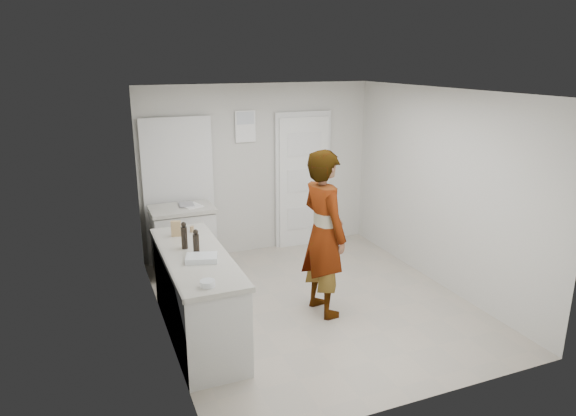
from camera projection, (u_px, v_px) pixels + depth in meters
name	position (u px, v px, depth m)	size (l,w,h in m)	color
ground	(314.00, 303.00, 6.18)	(4.00, 4.00, 0.00)	#A99E8E
room_shell	(249.00, 186.00, 7.56)	(4.00, 4.00, 4.00)	#BBB9B1
main_counter	(197.00, 298.00, 5.36)	(0.64, 1.96, 0.93)	silver
side_counter	(184.00, 242.00, 6.99)	(0.84, 0.61, 0.93)	silver
person	(324.00, 234.00, 5.74)	(0.70, 0.46, 1.91)	silver
cake_mix_box	(176.00, 229.00, 5.72)	(0.11, 0.05, 0.18)	#A98154
spice_jar	(192.00, 229.00, 5.86)	(0.05, 0.05, 0.07)	#A3855D
oil_cruet_a	(196.00, 242.00, 5.21)	(0.06, 0.06, 0.25)	black
oil_cruet_b	(184.00, 236.00, 5.33)	(0.06, 0.06, 0.29)	black
baking_dish	(202.00, 258.00, 5.04)	(0.36, 0.29, 0.05)	silver
egg_bowl	(208.00, 283.00, 4.48)	(0.13, 0.13, 0.05)	silver
papers	(192.00, 205.00, 6.91)	(0.23, 0.29, 0.01)	white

